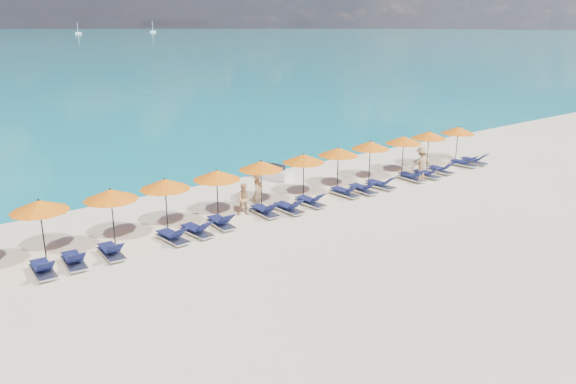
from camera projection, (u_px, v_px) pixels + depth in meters
ground at (334, 237)px, 22.70m from camera, size 1400.00×1400.00×0.00m
sailboat_near at (78, 33)px, 489.92m from camera, size 5.37×1.79×9.84m
sailboat_far at (153, 31)px, 575.44m from camera, size 6.05×2.02×11.10m
jetski at (274, 173)px, 31.22m from camera, size 1.33×2.39×0.80m
beachgoer_a at (258, 191)px, 25.83m from camera, size 0.78×0.72×1.78m
beachgoer_b at (245, 199)px, 25.10m from camera, size 0.83×0.71×1.47m
beachgoer_c at (422, 163)px, 31.02m from camera, size 1.27×0.91×1.79m
umbrella_2 at (39, 206)px, 20.11m from camera, size 2.10×2.10×2.28m
umbrella_3 at (111, 195)px, 21.44m from camera, size 2.10×2.10×2.28m
umbrella_4 at (165, 184)px, 22.87m from camera, size 2.10×2.10×2.28m
umbrella_5 at (217, 175)px, 24.22m from camera, size 2.10×2.10×2.28m
umbrella_6 at (261, 165)px, 25.86m from camera, size 2.10×2.10×2.28m
umbrella_7 at (304, 158)px, 27.20m from camera, size 2.10×2.10×2.28m
umbrella_8 at (338, 152)px, 28.65m from camera, size 2.10×2.10×2.28m
umbrella_9 at (370, 145)px, 30.19m from camera, size 2.10×2.10×2.28m
umbrella_10 at (404, 140)px, 31.56m from camera, size 2.10×2.10×2.28m
umbrella_11 at (429, 135)px, 32.96m from camera, size 2.10×2.10×2.28m
umbrella_12 at (458, 130)px, 34.43m from camera, size 2.10×2.10×2.28m
lounger_3 at (43, 269)px, 19.20m from camera, size 0.72×1.73×0.66m
lounger_4 at (74, 260)px, 19.88m from camera, size 0.79×1.75×0.66m
lounger_5 at (111, 251)px, 20.69m from camera, size 0.74×1.74×0.66m
lounger_6 at (173, 236)px, 22.13m from camera, size 0.76×1.75×0.66m
lounger_7 at (197, 230)px, 22.79m from camera, size 0.79×1.76×0.66m
lounger_8 at (221, 222)px, 23.72m from camera, size 0.75×1.74×0.66m
lounger_9 at (265, 211)px, 25.17m from camera, size 0.70×1.73×0.66m
lounger_10 at (289, 208)px, 25.59m from camera, size 0.65×1.71×0.66m
lounger_11 at (311, 201)px, 26.52m from camera, size 0.70×1.73×0.66m
lounger_12 at (345, 192)px, 27.99m from camera, size 0.67×1.72×0.66m
lounger_13 at (363, 189)px, 28.53m from camera, size 0.70×1.73×0.66m
lounger_14 at (381, 184)px, 29.32m from camera, size 0.79×1.75×0.66m
lounger_15 at (412, 177)px, 30.76m from camera, size 0.73×1.74×0.66m
lounger_16 at (427, 174)px, 31.37m from camera, size 0.70×1.73×0.66m
lounger_17 at (440, 169)px, 32.30m from camera, size 0.71×1.73×0.66m
lounger_18 at (464, 163)px, 33.84m from camera, size 0.72×1.73×0.66m
lounger_19 at (474, 160)px, 34.41m from camera, size 0.71×1.73×0.66m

